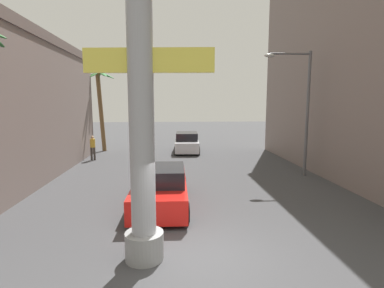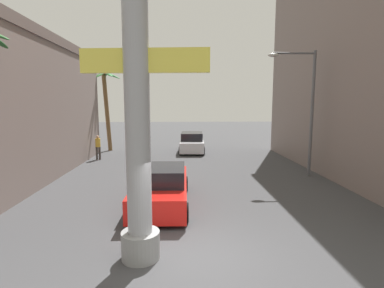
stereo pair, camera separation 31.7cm
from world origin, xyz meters
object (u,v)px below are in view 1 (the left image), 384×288
(street_lamp, at_px, (300,101))
(palm_tree_far_left, at_px, (101,101))
(neon_sign_pole, at_px, (140,52))
(car_lead, at_px, (161,187))
(pedestrian_far_left, at_px, (93,146))
(car_far, at_px, (187,143))

(street_lamp, relative_size, palm_tree_far_left, 1.03)
(neon_sign_pole, height_order, street_lamp, neon_sign_pole)
(car_lead, bearing_deg, neon_sign_pole, -93.92)
(neon_sign_pole, relative_size, pedestrian_far_left, 5.83)
(car_lead, height_order, palm_tree_far_left, palm_tree_far_left)
(car_far, bearing_deg, palm_tree_far_left, 173.34)
(car_far, relative_size, palm_tree_far_left, 0.71)
(car_lead, distance_m, palm_tree_far_left, 14.82)
(car_far, bearing_deg, neon_sign_pole, -96.81)
(car_lead, bearing_deg, pedestrian_far_left, 117.34)
(pedestrian_far_left, bearing_deg, neon_sign_pole, -71.08)
(neon_sign_pole, relative_size, street_lamp, 1.51)
(car_lead, xyz_separation_m, pedestrian_far_left, (-4.92, 9.51, 0.29))
(neon_sign_pole, height_order, car_far, neon_sign_pole)
(street_lamp, height_order, car_lead, street_lamp)
(neon_sign_pole, relative_size, car_lead, 1.93)
(street_lamp, bearing_deg, pedestrian_far_left, 156.65)
(car_lead, distance_m, pedestrian_far_left, 10.71)
(neon_sign_pole, distance_m, palm_tree_far_left, 18.21)
(street_lamp, height_order, pedestrian_far_left, street_lamp)
(palm_tree_far_left, bearing_deg, pedestrian_far_left, -86.77)
(street_lamp, bearing_deg, car_far, 123.26)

